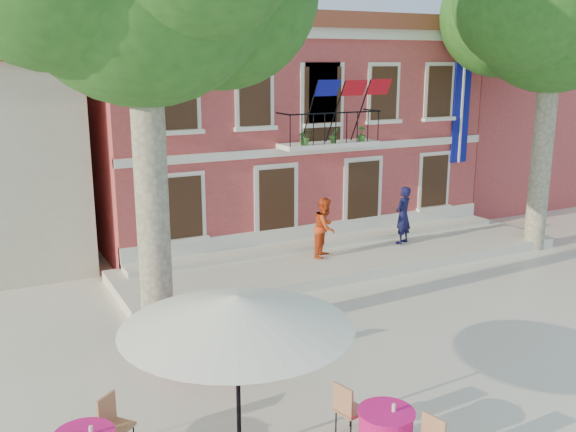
% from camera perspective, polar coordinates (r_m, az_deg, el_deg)
% --- Properties ---
extents(ground, '(90.00, 90.00, 0.00)m').
position_cam_1_polar(ground, '(15.31, 7.65, -9.67)').
color(ground, beige).
rests_on(ground, ground).
extents(main_building, '(13.50, 9.59, 7.50)m').
position_cam_1_polar(main_building, '(23.85, -1.84, 8.24)').
color(main_building, '#C4474B').
rests_on(main_building, ground).
extents(neighbor_east, '(9.40, 9.40, 6.40)m').
position_cam_1_polar(neighbor_east, '(31.67, 17.55, 7.95)').
color(neighbor_east, '#C4474B').
rests_on(neighbor_east, ground).
extents(terrace, '(14.00, 3.40, 0.30)m').
position_cam_1_polar(terrace, '(19.74, 5.20, -3.73)').
color(terrace, silver).
rests_on(terrace, ground).
extents(plane_tree_east, '(5.22, 5.22, 10.25)m').
position_cam_1_polar(plane_tree_east, '(21.96, 22.69, 16.64)').
color(plane_tree_east, '#A59E84').
rests_on(plane_tree_east, ground).
extents(patio_umbrella, '(3.55, 3.55, 2.64)m').
position_cam_1_polar(patio_umbrella, '(9.72, -4.58, -8.52)').
color(patio_umbrella, black).
rests_on(patio_umbrella, ground).
extents(pedestrian_navy, '(0.80, 0.68, 1.85)m').
position_cam_1_polar(pedestrian_navy, '(20.78, 10.19, 0.08)').
color(pedestrian_navy, '#101037').
rests_on(pedestrian_navy, terrace).
extents(pedestrian_orange, '(1.11, 1.09, 1.80)m').
position_cam_1_polar(pedestrian_orange, '(19.10, 3.32, -1.01)').
color(pedestrian_orange, '#C83F17').
rests_on(pedestrian_orange, terrace).
extents(cafe_table_1, '(0.90, 1.97, 0.95)m').
position_cam_1_polar(cafe_table_1, '(10.63, 8.67, -18.40)').
color(cafe_table_1, '#D31383').
rests_on(cafe_table_1, ground).
extents(cafe_table_3, '(1.87, 1.68, 0.95)m').
position_cam_1_polar(cafe_table_3, '(13.36, -6.06, -11.22)').
color(cafe_table_3, '#D31383').
rests_on(cafe_table_3, ground).
extents(cafe_table_4, '(0.90, 1.97, 0.95)m').
position_cam_1_polar(cafe_table_4, '(13.69, -9.31, -10.74)').
color(cafe_table_4, '#D31383').
rests_on(cafe_table_4, ground).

